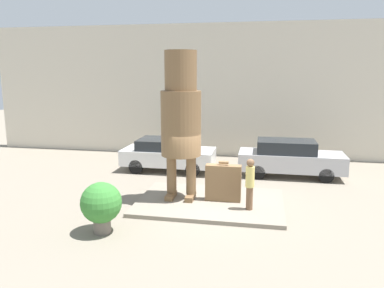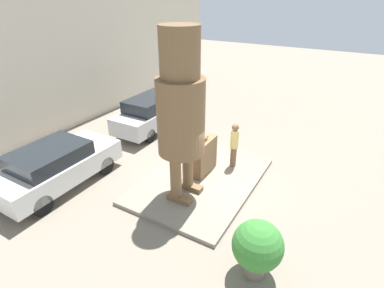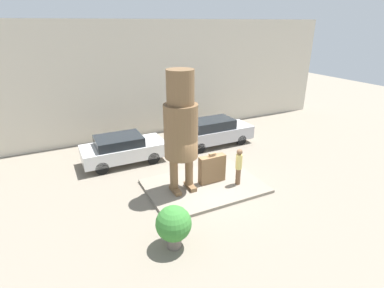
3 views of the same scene
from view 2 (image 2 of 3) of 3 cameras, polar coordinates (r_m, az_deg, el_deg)
name	(u,v)px [view 2 (image 2 of 3)]	position (r m, az deg, el deg)	size (l,w,h in m)	color
ground_plane	(201,182)	(10.81, 1.72, -7.21)	(60.00, 60.00, 0.00)	gray
pedestal	(201,180)	(10.78, 1.73, -6.91)	(5.13, 3.61, 0.13)	gray
building_backdrop	(34,57)	(14.82, -27.86, 14.51)	(28.00, 0.60, 7.19)	beige
statue_figure	(181,106)	(8.55, -2.16, 7.23)	(1.41, 1.41, 5.23)	brown
giant_suitcase	(205,157)	(10.77, 2.41, -2.41)	(1.25, 0.37, 1.45)	brown
tourist	(234,143)	(11.14, 8.05, 0.10)	(0.29, 0.29, 1.73)	brown
parked_car_white	(56,165)	(11.21, -24.48, -3.66)	(4.30, 1.90, 1.52)	silver
parked_car_silver	(154,112)	(14.71, -7.32, 6.14)	(4.60, 1.71, 1.65)	#B7B7BC
planter_pot	(257,247)	(7.42, 12.36, -18.57)	(1.20, 1.20, 1.52)	#70665B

